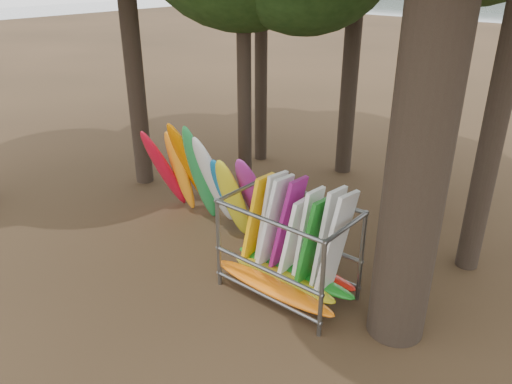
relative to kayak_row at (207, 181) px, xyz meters
The scene contains 3 objects.
ground 2.18m from the kayak_row, 50.93° to the right, with size 120.00×120.00×0.00m, color #47331E.
kayak_row is the anchor object (origin of this frame).
storage_rack 3.70m from the kayak_row, 17.24° to the right, with size 3.13×1.56×2.71m.
Camera 1 is at (7.73, -7.18, 6.61)m, focal length 35.00 mm.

